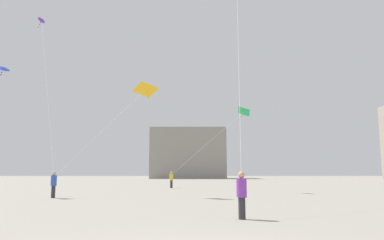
{
  "coord_description": "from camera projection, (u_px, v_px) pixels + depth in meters",
  "views": [
    {
      "loc": [
        -0.04,
        -7.06,
        1.61
      ],
      "look_at": [
        0.0,
        22.57,
        5.74
      ],
      "focal_mm": 34.97,
      "sensor_mm": 36.0,
      "label": 1
    }
  ],
  "objects": [
    {
      "name": "building_left_hall",
      "position": [
        188.0,
        154.0,
        96.96
      ],
      "size": [
        18.83,
        13.54,
        12.58
      ],
      "color": "gray",
      "rests_on": "ground_plane"
    },
    {
      "name": "kite_emerald_delta",
      "position": [
        242.0,
        113.0,
        31.28
      ],
      "size": [
        7.08,
        8.55,
        5.64
      ],
      "color": "green"
    },
    {
      "name": "kite_amber_delta",
      "position": [
        144.0,
        91.0,
        25.87
      ],
      "size": [
        6.33,
        2.31,
        6.35
      ],
      "color": "yellow"
    },
    {
      "name": "person_in_yellow",
      "position": [
        171.0,
        179.0,
        38.05
      ],
      "size": [
        0.37,
        0.37,
        1.68
      ],
      "rotation": [
        0.0,
        0.0,
        2.22
      ],
      "color": "#2D2D33",
      "rests_on": "ground_plane"
    },
    {
      "name": "kite_cobalt_diamond",
      "position": [
        3.0,
        69.0,
        26.49
      ],
      "size": [
        5.45,
        2.72,
        7.98
      ],
      "color": "blue"
    },
    {
      "name": "kite_violet_diamond",
      "position": [
        41.0,
        25.0,
        34.8
      ],
      "size": [
        5.98,
        10.38,
        14.92
      ],
      "color": "purple"
    },
    {
      "name": "person_in_purple",
      "position": [
        241.0,
        193.0,
        12.91
      ],
      "size": [
        0.35,
        0.35,
        1.63
      ],
      "rotation": [
        0.0,
        0.0,
        2.7
      ],
      "color": "#2D2D33",
      "rests_on": "ground_plane"
    },
    {
      "name": "person_in_blue",
      "position": [
        53.0,
        183.0,
        23.4
      ],
      "size": [
        0.36,
        0.36,
        1.64
      ],
      "rotation": [
        0.0,
        0.0,
        4.21
      ],
      "color": "#2D2D33",
      "rests_on": "ground_plane"
    }
  ]
}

